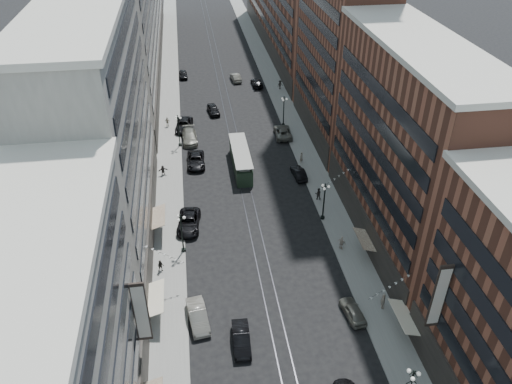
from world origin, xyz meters
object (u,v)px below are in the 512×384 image
car_8 (190,137)px  car_12 (257,83)px  lamppost_sw_mid (179,130)px  lamppost_se_far (324,200)px  pedestrian_5 (163,170)px  car_1 (198,316)px  car_5 (241,339)px  pedestrian_4 (383,301)px  car_7 (196,160)px  car_9 (183,74)px  pedestrian_8 (301,158)px  car_4 (353,311)px  pedestrian_7 (318,194)px  pedestrian_extra_0 (342,243)px  pedestrian_9 (280,85)px  car_11 (283,132)px  car_14 (236,77)px  pedestrian_2 (161,266)px  car_2 (189,222)px  lamppost_se_mid (284,110)px  lamppost_sw_far (182,232)px  car_13 (213,110)px  car_10 (299,173)px  car_extra_0 (184,125)px  streetcar (241,160)px

car_8 → car_12: car_8 is taller
lamppost_sw_mid → lamppost_se_far: 29.45m
pedestrian_5 → car_1: bearing=-95.3°
car_5 → car_12: car_5 is taller
pedestrian_4 → car_7: bearing=47.4°
car_9 → pedestrian_8: pedestrian_8 is taller
car_4 → pedestrian_5: pedestrian_5 is taller
pedestrian_7 → pedestrian_extra_0: bearing=103.6°
car_12 → pedestrian_8: size_ratio=2.66×
pedestrian_7 → pedestrian_9: 40.25m
car_12 → pedestrian_8: pedestrian_8 is taller
car_11 → car_14: bearing=-75.7°
pedestrian_extra_0 → car_1: bearing=76.3°
car_7 → pedestrian_8: bearing=-6.0°
pedestrian_2 → car_7: 24.34m
lamppost_se_far → car_8: size_ratio=0.92×
car_11 → pedestrian_7: size_ratio=3.31×
lamppost_se_far → car_5: size_ratio=1.17×
car_9 → car_2: bearing=-92.5°
lamppost_se_far → lamppost_se_mid: same height
pedestrian_5 → pedestrian_9: (23.54, 30.58, 0.15)m
lamppost_sw_far → car_13: 39.59m
car_10 → car_extra_0: (-16.66, 18.36, 0.13)m
pedestrian_5 → pedestrian_7: (21.52, -9.62, 0.11)m
lamppost_se_mid → car_1: size_ratio=1.09×
car_2 → car_14: size_ratio=1.28×
lamppost_sw_mid → pedestrian_8: lamppost_sw_mid is taller
car_2 → car_4: (16.50, -17.58, -0.11)m
lamppost_sw_far → car_9: 58.37m
pedestrian_5 → car_extra_0: (3.48, 15.01, -0.08)m
car_11 → pedestrian_9: (3.29, 20.48, 0.26)m
lamppost_se_far → lamppost_sw_mid: bearing=128.7°
pedestrian_5 → pedestrian_8: (21.34, 0.50, 0.18)m
car_4 → car_7: (-14.90, 33.39, 0.09)m
car_2 → pedestrian_extra_0: bearing=-14.5°
lamppost_sw_mid → pedestrian_4: 44.44m
pedestrian_5 → pedestrian_9: 38.59m
car_10 → pedestrian_8: pedestrian_8 is taller
pedestrian_2 → pedestrian_5: 21.36m
lamppost_sw_far → streetcar: (9.20, 18.65, -1.64)m
lamppost_se_mid → car_extra_0: lamppost_se_mid is taller
pedestrian_2 → pedestrian_extra_0: size_ratio=0.82×
lamppost_se_mid → pedestrian_4: (2.31, -44.27, -2.00)m
car_5 → car_7: 35.54m
car_7 → car_14: bearing=74.7°
car_4 → lamppost_sw_mid: bearing=-72.9°
pedestrian_2 → pedestrian_9: size_ratio=0.82×
car_1 → car_extra_0: 44.49m
lamppost_sw_far → car_2: bearing=80.5°
streetcar → car_12: 33.52m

